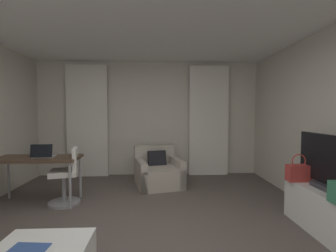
{
  "coord_description": "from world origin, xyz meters",
  "views": [
    {
      "loc": [
        0.17,
        -2.59,
        1.44
      ],
      "look_at": [
        0.36,
        1.4,
        1.22
      ],
      "focal_mm": 25.85,
      "sensor_mm": 36.0,
      "label": 1
    }
  ],
  "objects_px": {
    "armchair": "(158,172)",
    "tv_console": "(328,212)",
    "handbag_primary": "(298,172)",
    "laptop": "(43,155)",
    "desk": "(37,162)",
    "tv_flatscreen": "(328,164)",
    "desk_chair": "(67,179)",
    "magazine_open": "(27,250)"
  },
  "relations": [
    {
      "from": "armchair",
      "to": "tv_console",
      "type": "distance_m",
      "value": 2.84
    },
    {
      "from": "armchair",
      "to": "handbag_primary",
      "type": "distance_m",
      "value": 2.5
    },
    {
      "from": "armchair",
      "to": "laptop",
      "type": "bearing_deg",
      "value": -153.85
    },
    {
      "from": "armchair",
      "to": "desk",
      "type": "relative_size",
      "value": 0.82
    },
    {
      "from": "desk",
      "to": "laptop",
      "type": "relative_size",
      "value": 3.79
    },
    {
      "from": "tv_console",
      "to": "tv_flatscreen",
      "type": "distance_m",
      "value": 0.57
    },
    {
      "from": "tv_flatscreen",
      "to": "tv_console",
      "type": "bearing_deg",
      "value": -90.0
    },
    {
      "from": "desk_chair",
      "to": "laptop",
      "type": "height_order",
      "value": "laptop"
    },
    {
      "from": "desk_chair",
      "to": "desk",
      "type": "bearing_deg",
      "value": 174.31
    },
    {
      "from": "desk",
      "to": "magazine_open",
      "type": "distance_m",
      "value": 2.24
    },
    {
      "from": "armchair",
      "to": "tv_flatscreen",
      "type": "relative_size",
      "value": 1.03
    },
    {
      "from": "magazine_open",
      "to": "tv_flatscreen",
      "type": "distance_m",
      "value": 3.19
    },
    {
      "from": "armchair",
      "to": "desk",
      "type": "bearing_deg",
      "value": -155.77
    },
    {
      "from": "desk_chair",
      "to": "tv_console",
      "type": "xyz_separation_m",
      "value": [
        3.46,
        -1.1,
        -0.13
      ]
    },
    {
      "from": "desk_chair",
      "to": "tv_flatscreen",
      "type": "distance_m",
      "value": 3.64
    },
    {
      "from": "tv_console",
      "to": "handbag_primary",
      "type": "bearing_deg",
      "value": 109.81
    },
    {
      "from": "tv_flatscreen",
      "to": "laptop",
      "type": "bearing_deg",
      "value": 164.11
    },
    {
      "from": "laptop",
      "to": "tv_flatscreen",
      "type": "xyz_separation_m",
      "value": [
        3.81,
        -1.09,
        0.05
      ]
    },
    {
      "from": "tv_flatscreen",
      "to": "handbag_primary",
      "type": "relative_size",
      "value": 2.77
    },
    {
      "from": "desk_chair",
      "to": "tv_flatscreen",
      "type": "height_order",
      "value": "tv_flatscreen"
    },
    {
      "from": "tv_console",
      "to": "tv_flatscreen",
      "type": "relative_size",
      "value": 1.09
    },
    {
      "from": "desk",
      "to": "laptop",
      "type": "distance_m",
      "value": 0.16
    },
    {
      "from": "handbag_primary",
      "to": "tv_flatscreen",
      "type": "bearing_deg",
      "value": -68.3
    },
    {
      "from": "laptop",
      "to": "magazine_open",
      "type": "height_order",
      "value": "laptop"
    },
    {
      "from": "armchair",
      "to": "desk_chair",
      "type": "height_order",
      "value": "desk_chair"
    },
    {
      "from": "armchair",
      "to": "magazine_open",
      "type": "xyz_separation_m",
      "value": [
        -1.02,
        -2.9,
        0.14
      ]
    },
    {
      "from": "armchair",
      "to": "laptop",
      "type": "distance_m",
      "value": 2.08
    },
    {
      "from": "magazine_open",
      "to": "laptop",
      "type": "bearing_deg",
      "value": 111.4
    },
    {
      "from": "laptop",
      "to": "armchair",
      "type": "bearing_deg",
      "value": 26.15
    },
    {
      "from": "magazine_open",
      "to": "tv_console",
      "type": "distance_m",
      "value": 3.16
    },
    {
      "from": "desk",
      "to": "magazine_open",
      "type": "xyz_separation_m",
      "value": [
        0.9,
        -2.04,
        -0.27
      ]
    },
    {
      "from": "desk_chair",
      "to": "handbag_primary",
      "type": "height_order",
      "value": "handbag_primary"
    },
    {
      "from": "desk_chair",
      "to": "magazine_open",
      "type": "relative_size",
      "value": 2.95
    },
    {
      "from": "magazine_open",
      "to": "desk_chair",
      "type": "bearing_deg",
      "value": 102.19
    },
    {
      "from": "desk_chair",
      "to": "handbag_primary",
      "type": "xyz_separation_m",
      "value": [
        3.32,
        -0.71,
        0.25
      ]
    },
    {
      "from": "tv_console",
      "to": "tv_flatscreen",
      "type": "height_order",
      "value": "tv_flatscreen"
    },
    {
      "from": "magazine_open",
      "to": "armchair",
      "type": "bearing_deg",
      "value": 70.69
    },
    {
      "from": "magazine_open",
      "to": "tv_flatscreen",
      "type": "height_order",
      "value": "tv_flatscreen"
    },
    {
      "from": "desk_chair",
      "to": "laptop",
      "type": "relative_size",
      "value": 2.6
    },
    {
      "from": "magazine_open",
      "to": "handbag_primary",
      "type": "height_order",
      "value": "handbag_primary"
    },
    {
      "from": "magazine_open",
      "to": "tv_console",
      "type": "xyz_separation_m",
      "value": [
        3.03,
        0.89,
        -0.13
      ]
    },
    {
      "from": "magazine_open",
      "to": "tv_flatscreen",
      "type": "xyz_separation_m",
      "value": [
        3.03,
        0.93,
        0.44
      ]
    }
  ]
}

